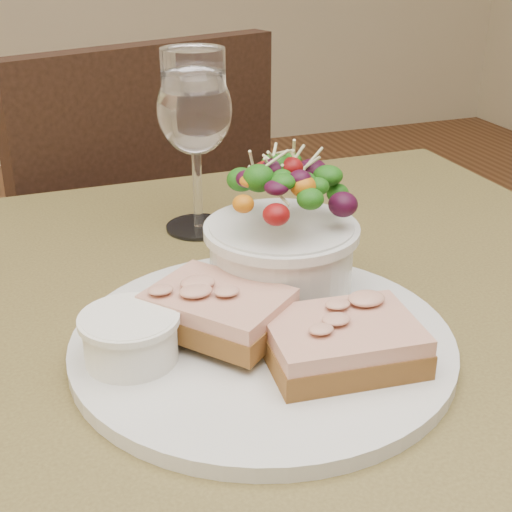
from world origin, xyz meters
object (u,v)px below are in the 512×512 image
object	(u,v)px
salad_bowl	(282,227)
wine_glass	(195,115)
chair_far	(118,365)
sandwich_front	(342,342)
ramekin	(130,335)
dinner_plate	(263,342)
cafe_table	(267,434)
sandwich_back	(218,310)

from	to	relation	value
salad_bowl	wine_glass	size ratio (longest dim) A/B	0.73
chair_far	sandwich_front	xyz separation A→B (m)	(0.06, -0.76, 0.48)
salad_bowl	wine_glass	world-z (taller)	wine_glass
sandwich_front	ramekin	size ratio (longest dim) A/B	1.72
chair_far	dinner_plate	world-z (taller)	chair_far
cafe_table	sandwich_back	xyz separation A→B (m)	(-0.04, -0.01, 0.14)
sandwich_front	salad_bowl	world-z (taller)	salad_bowl
cafe_table	dinner_plate	bearing A→B (deg)	-122.06
sandwich_back	cafe_table	bearing A→B (deg)	62.12
chair_far	salad_bowl	distance (m)	0.83
dinner_plate	sandwich_front	size ratio (longest dim) A/B	2.55
sandwich_front	salad_bowl	xyz separation A→B (m)	(-0.00, 0.12, 0.04)
ramekin	salad_bowl	distance (m)	0.16
dinner_plate	sandwich_back	xyz separation A→B (m)	(-0.03, 0.01, 0.03)
sandwich_back	wine_glass	bearing A→B (deg)	128.94
sandwich_back	wine_glass	distance (m)	0.26
cafe_table	dinner_plate	xyz separation A→B (m)	(-0.01, -0.02, 0.11)
cafe_table	sandwich_front	world-z (taller)	sandwich_front
sandwich_front	dinner_plate	bearing A→B (deg)	134.31
chair_far	wine_glass	distance (m)	0.74
dinner_plate	salad_bowl	xyz separation A→B (m)	(0.04, 0.06, 0.07)
sandwich_front	ramekin	distance (m)	0.15
cafe_table	ramekin	size ratio (longest dim) A/B	11.95
wine_glass	chair_far	bearing A→B (deg)	94.95
ramekin	sandwich_front	bearing A→B (deg)	-21.06
salad_bowl	sandwich_front	bearing A→B (deg)	-89.75
cafe_table	ramekin	xyz separation A→B (m)	(-0.11, -0.02, 0.13)
dinner_plate	sandwich_back	bearing A→B (deg)	159.67
sandwich_front	sandwich_back	world-z (taller)	sandwich_back
cafe_table	chair_far	distance (m)	0.77
chair_far	cafe_table	bearing A→B (deg)	73.84
ramekin	salad_bowl	size ratio (longest dim) A/B	0.53
chair_far	dinner_plate	size ratio (longest dim) A/B	3.07
ramekin	salad_bowl	world-z (taller)	salad_bowl
wine_glass	sandwich_back	bearing A→B (deg)	-102.43
sandwich_front	sandwich_back	xyz separation A→B (m)	(-0.07, 0.06, 0.01)
salad_bowl	cafe_table	bearing A→B (deg)	-122.91
sandwich_back	ramekin	bearing A→B (deg)	-121.52
wine_glass	cafe_table	bearing A→B (deg)	-92.05
wine_glass	sandwich_front	bearing A→B (deg)	-86.01
dinner_plate	sandwich_front	bearing A→B (deg)	-51.26
chair_far	sandwich_back	size ratio (longest dim) A/B	7.18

